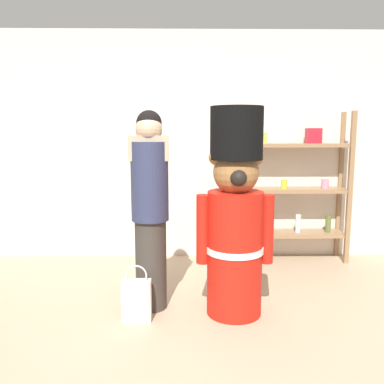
# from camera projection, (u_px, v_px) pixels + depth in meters

# --- Properties ---
(ground_plane) EXTENTS (6.40, 6.40, 0.00)m
(ground_plane) POSITION_uv_depth(u_px,v_px,m) (206.00, 351.00, 2.75)
(ground_plane) COLOR tan
(back_wall) EXTENTS (6.40, 0.12, 2.60)m
(back_wall) POSITION_uv_depth(u_px,v_px,m) (197.00, 147.00, 4.73)
(back_wall) COLOR silver
(back_wall) RESTS_ON ground_plane
(merchandise_shelf) EXTENTS (1.45, 0.35, 1.70)m
(merchandise_shelf) POSITION_uv_depth(u_px,v_px,m) (283.00, 186.00, 4.60)
(merchandise_shelf) COLOR #93704C
(merchandise_shelf) RESTS_ON ground_plane
(teddy_bear_guard) EXTENTS (0.62, 0.46, 1.67)m
(teddy_bear_guard) POSITION_uv_depth(u_px,v_px,m) (235.00, 217.00, 3.22)
(teddy_bear_guard) COLOR red
(teddy_bear_guard) RESTS_ON ground_plane
(person_shopper) EXTENTS (0.32, 0.31, 1.65)m
(person_shopper) POSITION_uv_depth(u_px,v_px,m) (150.00, 206.00, 3.31)
(person_shopper) COLOR #38332D
(person_shopper) RESTS_ON ground_plane
(shopping_bag) EXTENTS (0.23, 0.11, 0.46)m
(shopping_bag) POSITION_uv_depth(u_px,v_px,m) (137.00, 300.00, 3.17)
(shopping_bag) COLOR silver
(shopping_bag) RESTS_ON ground_plane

